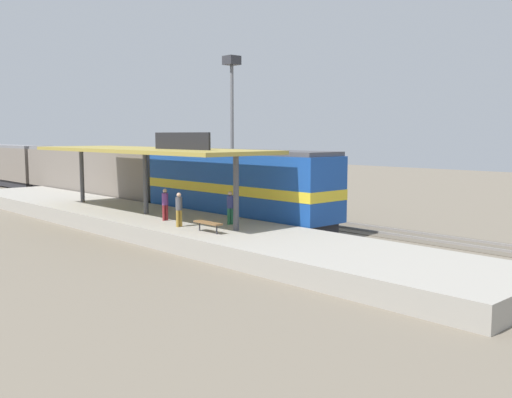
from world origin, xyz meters
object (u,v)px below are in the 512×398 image
Objects in this scene: platform_bench at (208,223)px; light_mast at (232,98)px; locomotive at (236,186)px; person_boarding at (165,203)px; freight_car at (243,184)px; person_walking at (179,208)px; passenger_carriage_front at (94,173)px; passenger_carriage_rear at (3,164)px; person_waiting at (230,206)px.

platform_bench is 21.11m from light_mast.
locomotive reaches higher than person_boarding.
freight_car is 7.02× the size of person_boarding.
person_walking is at bearing -138.97° from light_mast.
person_boarding is at bearing 81.36° from platform_bench.
light_mast reaches higher than person_walking.
person_walking is at bearing -106.29° from passenger_carriage_front.
passenger_carriage_front is 21.38m from person_walking.
passenger_carriage_front is (0.00, 18.00, -0.10)m from locomotive.
person_walking is (-10.60, -7.11, -0.12)m from freight_car.
passenger_carriage_front is 1.00× the size of passenger_carriage_rear.
passenger_carriage_rear is 11.70× the size of person_walking.
passenger_carriage_rear reaches higher than person_waiting.
person_waiting is at bearing 26.04° from platform_bench.
platform_bench is 0.12× the size of locomotive.
passenger_carriage_rear reaches higher than freight_car.
platform_bench is at bearing -153.96° from person_waiting.
platform_bench is 0.14× the size of freight_car.
person_boarding is at bearing 72.91° from person_walking.
freight_car is at bearing -123.17° from light_mast.
locomotive reaches higher than passenger_carriage_front.
passenger_carriage_front reaches higher than freight_car.
person_walking is at bearing -98.26° from passenger_carriage_rear.
freight_car is (4.60, -13.41, -0.34)m from passenger_carriage_front.
person_boarding is at bearing -153.83° from freight_car.
freight_car reaches higher than person_boarding.
locomotive is at bearing -129.42° from light_mast.
person_boarding reaches higher than platform_bench.
freight_car is 7.02× the size of person_walking.
light_mast is at bearing 41.03° from person_walking.
platform_bench is at bearing -90.11° from person_walking.
passenger_carriage_front reaches higher than person_waiting.
light_mast is (7.80, -29.31, 6.08)m from passenger_carriage_rear.
locomotive reaches higher than person_waiting.
person_walking is at bearing 89.89° from platform_bench.
locomotive is (6.00, 4.84, 1.07)m from platform_bench.
light_mast is 18.65m from person_waiting.
platform_bench is at bearing -97.83° from passenger_carriage_rear.
person_boarding is (-5.31, -39.07, -0.46)m from passenger_carriage_rear.
locomotive is at bearing -90.00° from passenger_carriage_front.
person_waiting and person_boarding have the same top height.
passenger_carriage_front is at bearing 75.28° from platform_bench.
locomotive is 38.80m from passenger_carriage_rear.
passenger_carriage_front reaches higher than person_walking.
freight_car is 8.69m from light_mast.
light_mast reaches higher than passenger_carriage_rear.
platform_bench is 2.38m from person_walking.
platform_bench is 44.06m from passenger_carriage_rear.
passenger_carriage_front is 22.00m from person_waiting.
passenger_carriage_rear is 42.65m from person_waiting.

